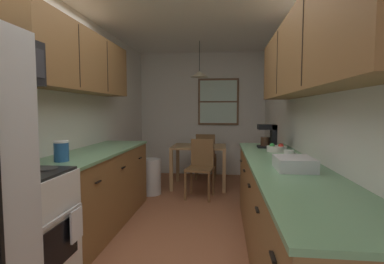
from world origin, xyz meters
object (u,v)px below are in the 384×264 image
(dining_table, at_px, (199,152))
(dish_rack, at_px, (294,163))
(coffee_maker, at_px, (269,136))
(fruit_bowl, at_px, (276,148))
(dining_chair_far, at_px, (206,154))
(storage_canister, at_px, (61,151))
(mug_by_coffeemaker, at_px, (289,156))
(stove_range, at_px, (19,235))
(dining_chair_near, at_px, (201,165))
(trash_bin, at_px, (151,177))

(dining_table, xyz_separation_m, dish_rack, (0.98, -2.74, 0.34))
(coffee_maker, xyz_separation_m, fruit_bowl, (0.03, -0.32, -0.11))
(dining_chair_far, bearing_deg, dish_rack, -74.87)
(storage_canister, height_order, coffee_maker, coffee_maker)
(mug_by_coffeemaker, distance_m, dish_rack, 0.37)
(dining_chair_far, distance_m, mug_by_coffeemaker, 3.13)
(dish_rack, bearing_deg, storage_canister, 175.72)
(stove_range, distance_m, mug_by_coffeemaker, 2.24)
(storage_canister, bearing_deg, coffee_maker, 30.22)
(dining_table, relative_size, coffee_maker, 3.27)
(dining_chair_near, bearing_deg, stove_range, -112.95)
(dining_chair_near, height_order, mug_by_coffeemaker, mug_by_coffeemaker)
(stove_range, distance_m, trash_bin, 2.65)
(dining_chair_near, bearing_deg, dining_table, 97.35)
(dining_table, distance_m, fruit_bowl, 2.04)
(dining_table, height_order, storage_canister, storage_canister)
(stove_range, xyz_separation_m, coffee_maker, (2.01, 1.76, 0.58))
(storage_canister, distance_m, dish_rack, 2.01)
(storage_canister, relative_size, mug_by_coffeemaker, 1.50)
(trash_bin, relative_size, coffee_maker, 2.01)
(dining_chair_near, xyz_separation_m, mug_by_coffeemaker, (0.94, -1.80, 0.45))
(stove_range, xyz_separation_m, dish_rack, (2.00, 0.43, 0.48))
(trash_bin, bearing_deg, dining_chair_far, 53.88)
(dining_chair_near, bearing_deg, mug_by_coffeemaker, -62.43)
(dining_table, bearing_deg, mug_by_coffeemaker, -66.87)
(dining_chair_near, distance_m, mug_by_coffeemaker, 2.08)
(dish_rack, bearing_deg, trash_bin, 127.84)
(trash_bin, distance_m, storage_canister, 2.19)
(dining_chair_far, relative_size, dish_rack, 2.65)
(storage_canister, relative_size, dish_rack, 0.55)
(stove_range, bearing_deg, dish_rack, 12.17)
(trash_bin, xyz_separation_m, dish_rack, (1.71, -2.20, 0.66))
(dining_chair_far, bearing_deg, fruit_bowl, -67.87)
(dining_chair_far, relative_size, storage_canister, 4.83)
(trash_bin, bearing_deg, stove_range, -96.39)
(dining_table, distance_m, dish_rack, 2.93)
(stove_range, bearing_deg, mug_by_coffeemaker, 21.27)
(stove_range, xyz_separation_m, storage_canister, (-0.01, 0.58, 0.52))
(dining_chair_near, height_order, trash_bin, dining_chair_near)
(dining_table, relative_size, dish_rack, 2.76)
(coffee_maker, bearing_deg, dining_table, 124.92)
(mug_by_coffeemaker, distance_m, fruit_bowl, 0.64)
(stove_range, height_order, dining_table, stove_range)
(mug_by_coffeemaker, bearing_deg, storage_canister, -174.06)
(dining_table, distance_m, dining_chair_far, 0.59)
(dining_chair_near, bearing_deg, storage_canister, -118.75)
(dining_chair_far, relative_size, fruit_bowl, 4.19)
(stove_range, xyz_separation_m, dining_chair_near, (1.10, 2.60, 0.03))
(dining_table, bearing_deg, trash_bin, -143.55)
(stove_range, relative_size, trash_bin, 1.91)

